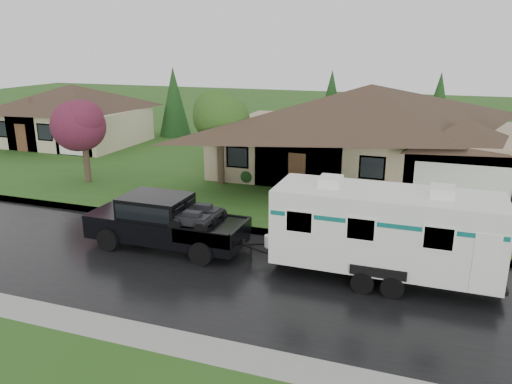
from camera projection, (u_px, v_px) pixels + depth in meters
ground at (267, 256)px, 19.93m from camera, size 140.00×140.00×0.00m
road at (250, 277)px, 18.13m from camera, size 140.00×8.00×0.01m
curb at (283, 234)px, 21.94m from camera, size 140.00×0.50×0.15m
lawn at (338, 168)px, 33.44m from camera, size 140.00×26.00×0.15m
house_main at (374, 120)px, 30.65m from camera, size 19.44×10.80×6.90m
house_far at (74, 109)px, 40.38m from camera, size 10.80×8.64×5.80m
tree_left_green at (220, 118)px, 28.44m from camera, size 3.39×3.39×5.60m
tree_red at (83, 124)px, 28.98m from camera, size 3.04×3.04×5.04m
shrub_row at (355, 185)px, 27.49m from camera, size 13.60×1.00×1.00m
pickup_truck at (163, 220)px, 20.48m from camera, size 6.58×2.50×2.19m
travel_trailer at (384, 229)px, 17.43m from camera, size 8.12×2.85×3.64m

